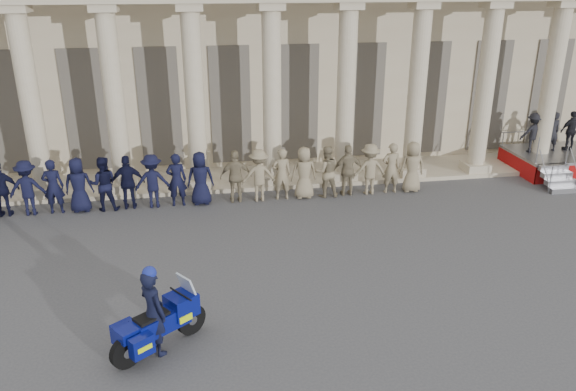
% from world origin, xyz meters
% --- Properties ---
extents(ground, '(90.00, 90.00, 0.00)m').
position_xyz_m(ground, '(0.00, 0.00, 0.00)').
color(ground, '#424245').
rests_on(ground, ground).
extents(building, '(40.00, 12.50, 9.00)m').
position_xyz_m(building, '(-0.00, 14.74, 4.52)').
color(building, '#B9A98A').
rests_on(building, ground).
extents(officer_rank, '(19.67, 0.68, 1.79)m').
position_xyz_m(officer_rank, '(-3.54, 6.67, 0.89)').
color(officer_rank, black).
rests_on(officer_rank, ground).
extents(reviewing_stand, '(3.72, 3.70, 2.28)m').
position_xyz_m(reviewing_stand, '(12.43, 7.86, 1.16)').
color(reviewing_stand, gray).
rests_on(reviewing_stand, ground).
extents(motorcycle, '(1.87, 1.57, 1.42)m').
position_xyz_m(motorcycle, '(-2.25, -1.06, 0.61)').
color(motorcycle, black).
rests_on(motorcycle, ground).
extents(rider, '(0.76, 0.80, 1.94)m').
position_xyz_m(rider, '(-2.35, -1.13, 0.96)').
color(rider, black).
rests_on(rider, ground).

